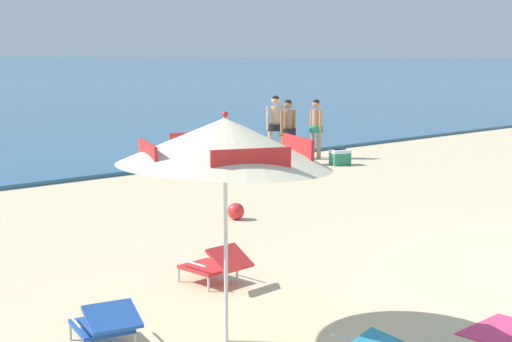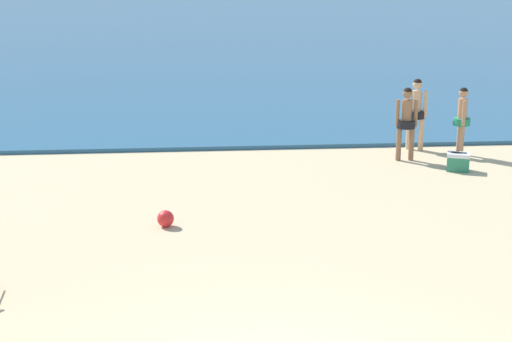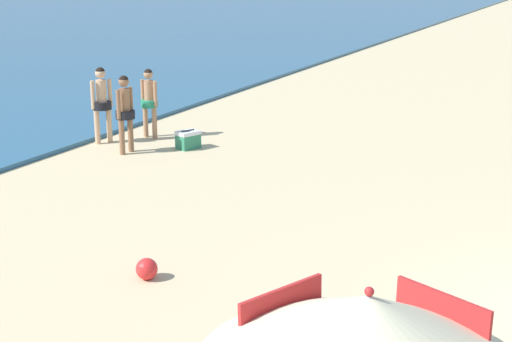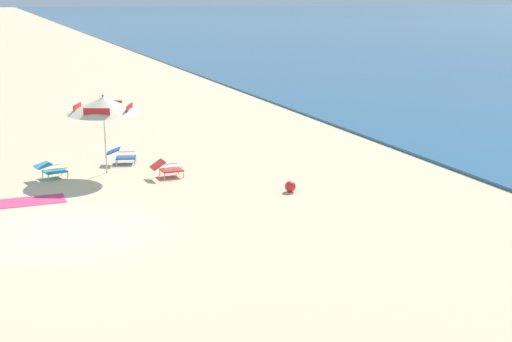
{
  "view_description": "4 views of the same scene",
  "coord_description": "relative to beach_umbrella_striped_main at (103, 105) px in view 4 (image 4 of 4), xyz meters",
  "views": [
    {
      "loc": [
        -9.99,
        -4.05,
        2.89
      ],
      "look_at": [
        -1.75,
        5.04,
        1.01
      ],
      "focal_mm": 53.69,
      "sensor_mm": 36.0,
      "label": 1
    },
    {
      "loc": [
        -0.91,
        -7.16,
        4.58
      ],
      "look_at": [
        0.15,
        5.38,
        1.14
      ],
      "focal_mm": 54.99,
      "sensor_mm": 36.0,
      "label": 2
    },
    {
      "loc": [
        -9.29,
        0.39,
        4.27
      ],
      "look_at": [
        0.18,
        5.09,
        1.23
      ],
      "focal_mm": 53.78,
      "sensor_mm": 36.0,
      "label": 3
    },
    {
      "loc": [
        15.23,
        -1.2,
        5.07
      ],
      "look_at": [
        -1.21,
        4.9,
        0.71
      ],
      "focal_mm": 49.02,
      "sensor_mm": 36.0,
      "label": 4
    }
  ],
  "objects": [
    {
      "name": "beach_umbrella_striped_main",
      "position": [
        0.0,
        0.0,
        0.0
      ],
      "size": [
        2.69,
        2.67,
        2.34
      ],
      "color": "silver",
      "rests_on": "ground"
    },
    {
      "name": "lounge_chair_beside_umbrella",
      "position": [
        0.13,
        -1.61,
        -1.76
      ],
      "size": [
        0.73,
        0.96,
        0.49
      ],
      "color": "teal",
      "rests_on": "ground"
    },
    {
      "name": "lounge_chair_under_umbrella",
      "position": [
        1.13,
        1.56,
        -1.77
      ],
      "size": [
        0.61,
        0.93,
        0.52
      ],
      "color": "red",
      "rests_on": "ground"
    },
    {
      "name": "beach_towel",
      "position": [
        2.35,
        -2.34,
        -2.03
      ],
      "size": [
        0.95,
        1.82,
        0.01
      ],
      "primitive_type": "cube",
      "rotation": [
        0.0,
        0.0,
        3.17
      ],
      "color": "#DB3866",
      "rests_on": "ground"
    },
    {
      "name": "lounge_chair_facing_sea",
      "position": [
        -1.03,
        0.63,
        -1.76
      ],
      "size": [
        0.73,
        0.98,
        0.51
      ],
      "color": "#1E4799",
      "rests_on": "ground"
    },
    {
      "name": "ground_plane",
      "position": [
        5.23,
        -1.65,
        -2.04
      ],
      "size": [
        800.0,
        800.0,
        0.0
      ],
      "primitive_type": "plane",
      "color": "#D1BA8E"
    },
    {
      "name": "beach_ball",
      "position": [
        3.83,
        4.31,
        -1.89
      ],
      "size": [
        0.3,
        0.3,
        0.3
      ],
      "primitive_type": "sphere",
      "color": "red",
      "rests_on": "ground"
    }
  ]
}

